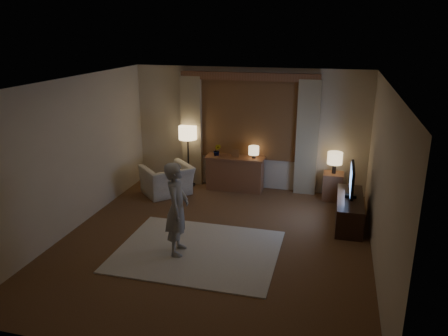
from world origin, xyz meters
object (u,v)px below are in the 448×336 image
(armchair, at_px, (167,180))
(sideboard, at_px, (235,174))
(person, at_px, (177,209))
(side_table, at_px, (333,186))
(tv_stand, at_px, (349,211))

(armchair, bearing_deg, sideboard, 159.97)
(sideboard, relative_size, person, 0.82)
(sideboard, height_order, side_table, sideboard)
(sideboard, relative_size, armchair, 1.26)
(person, bearing_deg, armchair, 16.85)
(sideboard, distance_m, armchair, 1.46)
(side_table, bearing_deg, person, -127.72)
(sideboard, xyz_separation_m, armchair, (-1.32, -0.63, -0.04))
(sideboard, relative_size, side_table, 2.14)
(sideboard, height_order, tv_stand, sideboard)
(sideboard, bearing_deg, tv_stand, -26.45)
(sideboard, height_order, person, person)
(sideboard, xyz_separation_m, person, (-0.20, -2.98, 0.40))
(side_table, xyz_separation_m, tv_stand, (0.32, -1.13, -0.03))
(person, bearing_deg, sideboard, -12.49)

